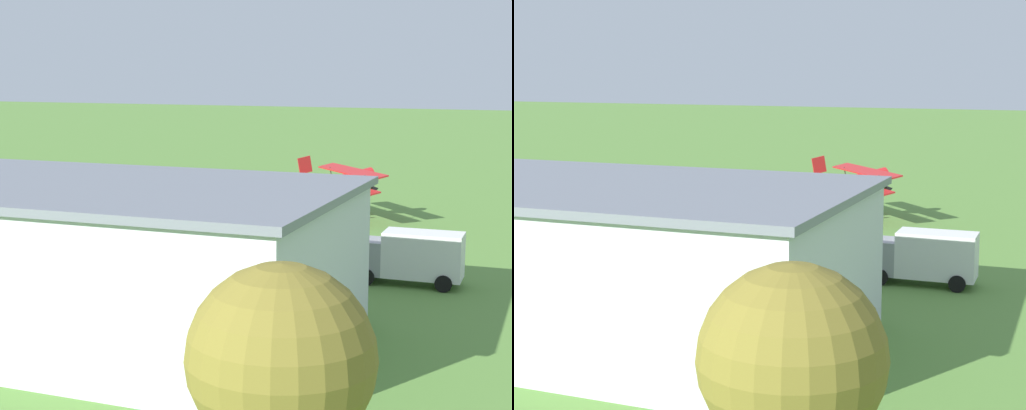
{
  "view_description": "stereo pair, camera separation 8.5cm",
  "coord_description": "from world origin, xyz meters",
  "views": [
    {
      "loc": [
        -28.09,
        62.66,
        12.26
      ],
      "look_at": [
        -5.42,
        7.68,
        2.54
      ],
      "focal_mm": 58.36,
      "sensor_mm": 36.0,
      "label": 1
    },
    {
      "loc": [
        -28.17,
        62.62,
        12.26
      ],
      "look_at": [
        -5.42,
        7.68,
        2.54
      ],
      "focal_mm": 58.36,
      "sensor_mm": 36.0,
      "label": 2
    }
  ],
  "objects": [
    {
      "name": "person_beside_truck",
      "position": [
        6.4,
        12.23,
        0.8
      ],
      "size": [
        0.52,
        0.52,
        1.61
      ],
      "color": "beige",
      "rests_on": "ground_plane"
    },
    {
      "name": "person_crossing_taxiway",
      "position": [
        11.91,
        13.04,
        0.77
      ],
      "size": [
        0.47,
        0.47,
        1.56
      ],
      "color": "#B23333",
      "rests_on": "ground_plane"
    },
    {
      "name": "ground_plane",
      "position": [
        0.0,
        0.0,
        0.0
      ],
      "size": [
        400.0,
        400.0,
        0.0
      ],
      "primitive_type": "plane",
      "color": "#568438"
    },
    {
      "name": "tree_behind_hangar_left",
      "position": [
        -21.63,
        45.48,
        5.64
      ],
      "size": [
        4.49,
        4.49,
        7.92
      ],
      "color": "brown",
      "rests_on": "ground_plane"
    },
    {
      "name": "truck_box_grey",
      "position": [
        -18.33,
        16.16,
        1.67
      ],
      "size": [
        6.73,
        2.66,
        3.1
      ],
      "color": "gray",
      "rests_on": "ground_plane"
    },
    {
      "name": "biplane",
      "position": [
        -8.76,
        -2.14,
        3.15
      ],
      "size": [
        8.18,
        8.19,
        4.12
      ],
      "color": "#B21E1E"
    },
    {
      "name": "person_by_parked_cars",
      "position": [
        8.42,
        13.38,
        0.79
      ],
      "size": [
        0.54,
        0.54,
        1.6
      ],
      "color": "navy",
      "rests_on": "ground_plane"
    },
    {
      "name": "person_at_fence_line",
      "position": [
        1.5,
        11.98,
        0.9
      ],
      "size": [
        0.47,
        0.47,
        1.78
      ],
      "color": "#3F3F47",
      "rests_on": "ground_plane"
    }
  ]
}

